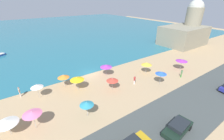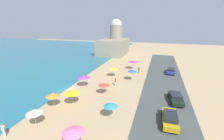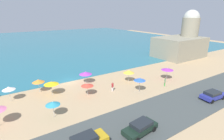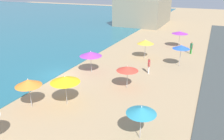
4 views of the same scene
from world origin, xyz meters
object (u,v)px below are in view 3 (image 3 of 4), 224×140
object	(u,v)px
beach_umbrella_6	(38,81)
parked_car_3	(213,95)
beach_umbrella_2	(167,69)
beach_umbrella_0	(129,72)
beach_umbrella_1	(53,103)
beach_umbrella_3	(9,88)
beach_umbrella_8	(86,73)
beach_umbrella_10	(140,79)
bather_2	(112,86)
parked_car_0	(140,127)
beach_umbrella_5	(87,85)
beach_umbrella_7	(51,83)
bather_1	(165,81)
harbor_fortress	(182,42)

from	to	relation	value
beach_umbrella_6	parked_car_3	xyz separation A→B (m)	(22.44, -17.58, -1.35)
beach_umbrella_2	parked_car_3	world-z (taller)	beach_umbrella_2
beach_umbrella_0	beach_umbrella_1	size ratio (longest dim) A/B	1.08
beach_umbrella_3	beach_umbrella_8	bearing A→B (deg)	1.13
beach_umbrella_1	parked_car_3	size ratio (longest dim) A/B	0.55
beach_umbrella_0	parked_car_3	distance (m)	14.70
beach_umbrella_10	parked_car_3	world-z (taller)	beach_umbrella_10
beach_umbrella_8	bather_2	bearing A→B (deg)	-68.15
beach_umbrella_10	bather_2	world-z (taller)	beach_umbrella_10
beach_umbrella_3	parked_car_0	bearing A→B (deg)	-54.75
beach_umbrella_5	beach_umbrella_7	distance (m)	5.92
beach_umbrella_3	beach_umbrella_5	xyz separation A→B (m)	(10.89, -4.74, -0.24)
beach_umbrella_2	beach_umbrella_5	xyz separation A→B (m)	(-16.82, 2.12, -0.32)
beach_umbrella_3	parked_car_3	xyz separation A→B (m)	(26.88, -16.72, -1.39)
beach_umbrella_10	parked_car_3	bearing A→B (deg)	-46.96
beach_umbrella_1	bather_1	distance (m)	20.34
beach_umbrella_6	bather_2	distance (m)	12.63
beach_umbrella_7	harbor_fortress	world-z (taller)	harbor_fortress
beach_umbrella_2	parked_car_0	size ratio (longest dim) A/B	0.57
harbor_fortress	beach_umbrella_8	bearing A→B (deg)	-172.87
bather_1	harbor_fortress	world-z (taller)	harbor_fortress
beach_umbrella_1	beach_umbrella_6	bearing A→B (deg)	90.01
beach_umbrella_7	beach_umbrella_0	bearing A→B (deg)	-8.88
beach_umbrella_7	bather_1	distance (m)	20.25
bather_1	parked_car_0	xyz separation A→B (m)	(-12.94, -7.70, -0.18)
beach_umbrella_1	beach_umbrella_2	size ratio (longest dim) A/B	0.93
harbor_fortress	bather_2	bearing A→B (deg)	-162.61
parked_car_0	harbor_fortress	world-z (taller)	harbor_fortress
parked_car_0	beach_umbrella_7	bearing A→B (deg)	110.76
beach_umbrella_6	beach_umbrella_8	bearing A→B (deg)	-4.08
beach_umbrella_5	beach_umbrella_6	bearing A→B (deg)	139.04
beach_umbrella_8	beach_umbrella_2	bearing A→B (deg)	-25.63
beach_umbrella_0	bather_2	bearing A→B (deg)	-159.02
beach_umbrella_1	parked_car_0	bearing A→B (deg)	-49.42
beach_umbrella_10	parked_car_3	distance (m)	11.63
harbor_fortress	beach_umbrella_10	bearing A→B (deg)	-155.86
bather_2	harbor_fortress	world-z (taller)	harbor_fortress
beach_umbrella_8	beach_umbrella_5	bearing A→B (deg)	-111.83
beach_umbrella_2	beach_umbrella_3	world-z (taller)	beach_umbrella_2
beach_umbrella_10	bather_1	distance (m)	5.92
beach_umbrella_7	parked_car_3	distance (m)	25.93
bather_2	beach_umbrella_6	bearing A→B (deg)	149.14
beach_umbrella_1	beach_umbrella_3	size ratio (longest dim) A/B	0.93
beach_umbrella_7	beach_umbrella_3	bearing A→B (deg)	166.80
beach_umbrella_6	beach_umbrella_7	size ratio (longest dim) A/B	0.99
beach_umbrella_1	beach_umbrella_5	bearing A→B (deg)	27.54
bather_2	parked_car_0	xyz separation A→B (m)	(-3.44, -11.10, -0.19)
beach_umbrella_7	harbor_fortress	xyz separation A→B (m)	(41.86, 6.03, 2.15)
beach_umbrella_1	bather_1	xyz separation A→B (m)	(20.29, -0.89, -1.07)
beach_umbrella_10	bather_2	xyz separation A→B (m)	(-3.78, 2.70, -1.37)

